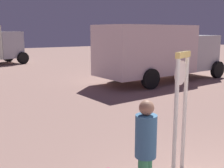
% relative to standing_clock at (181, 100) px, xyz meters
% --- Properties ---
extents(standing_clock, '(0.46, 0.26, 2.17)m').
position_rel_standing_clock_xyz_m(standing_clock, '(0.00, 0.00, 0.00)').
color(standing_clock, white).
rests_on(standing_clock, ground_plane).
extents(person_near_clock, '(0.30, 0.30, 1.59)m').
position_rel_standing_clock_xyz_m(person_near_clock, '(-1.13, -0.50, -0.46)').
color(person_near_clock, '#3C9863').
rests_on(person_near_clock, ground_plane).
extents(box_truck_near, '(7.20, 3.21, 2.78)m').
position_rel_standing_clock_xyz_m(box_truck_near, '(5.68, 7.38, 0.18)').
color(box_truck_near, silver).
rests_on(box_truck_near, ground_plane).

